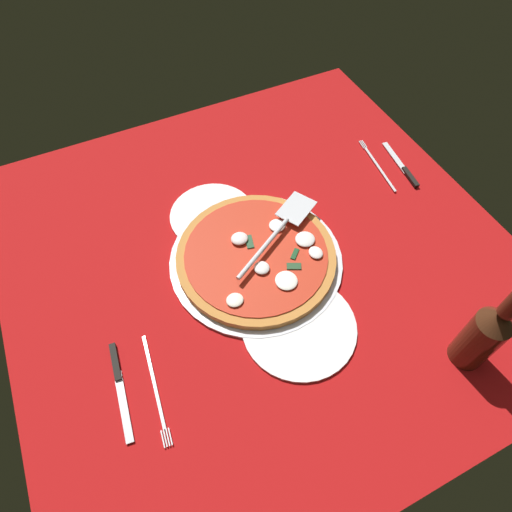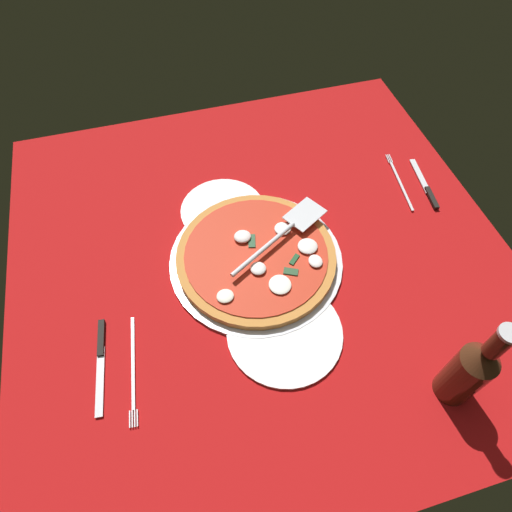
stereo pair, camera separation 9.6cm
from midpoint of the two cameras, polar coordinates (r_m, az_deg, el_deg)
ground_plane at (r=99.22cm, az=-2.25°, el=-0.22°), size 109.19×109.19×0.80cm
checker_pattern at (r=98.85cm, az=-2.26°, el=-0.07°), size 109.19×109.19×0.10cm
pizza_pan at (r=97.37cm, az=-2.82°, el=-0.73°), size 37.95×37.95×1.11cm
dinner_plate_left at (r=106.27cm, az=-8.23°, el=5.03°), size 20.05×20.05×1.00cm
dinner_plate_right at (r=89.20cm, az=2.48°, el=-9.36°), size 22.95×22.95×1.00cm
pizza at (r=96.02cm, az=-2.76°, el=-0.20°), size 34.79×34.79×3.39cm
pizza_server at (r=96.96cm, az=0.12°, el=3.29°), size 16.93×25.68×1.00cm
place_setting_near at (r=88.91cm, az=-18.25°, el=-15.84°), size 23.50×15.53×1.40cm
place_setting_far at (r=120.35cm, az=14.75°, el=10.81°), size 21.75×15.32×1.40cm
beer_bottle at (r=85.91cm, az=24.59°, el=-9.38°), size 6.42×6.42×24.13cm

